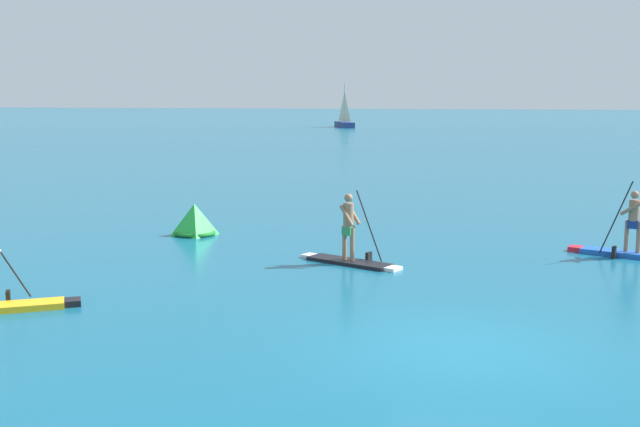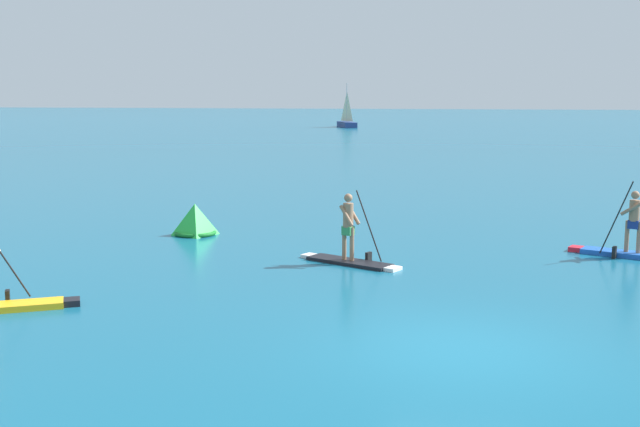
% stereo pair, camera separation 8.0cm
% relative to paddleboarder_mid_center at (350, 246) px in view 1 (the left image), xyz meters
% --- Properties ---
extents(ground, '(440.00, 440.00, 0.00)m').
position_rel_paddleboarder_mid_center_xyz_m(ground, '(3.00, -6.13, -0.45)').
color(ground, '#145B7A').
extents(paddleboarder_mid_center, '(2.75, 1.55, 1.87)m').
position_rel_paddleboarder_mid_center_xyz_m(paddleboarder_mid_center, '(0.00, 0.00, 0.00)').
color(paddleboarder_mid_center, black).
rests_on(paddleboarder_mid_center, ground).
extents(paddleboarder_far_right, '(3.33, 1.61, 2.05)m').
position_rel_paddleboarder_mid_center_xyz_m(paddleboarder_far_right, '(7.10, 2.33, -0.11)').
color(paddleboarder_far_right, blue).
rests_on(paddleboarder_far_right, ground).
extents(race_marker_buoy, '(1.38, 1.38, 0.95)m').
position_rel_paddleboarder_mid_center_xyz_m(race_marker_buoy, '(-5.31, 3.02, -0.04)').
color(race_marker_buoy, green).
rests_on(race_marker_buoy, ground).
extents(sailboat_left_horizon, '(3.64, 6.02, 5.67)m').
position_rel_paddleboarder_mid_center_xyz_m(sailboat_left_horizon, '(-15.32, 81.70, 0.20)').
color(sailboat_left_horizon, navy).
rests_on(sailboat_left_horizon, ground).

